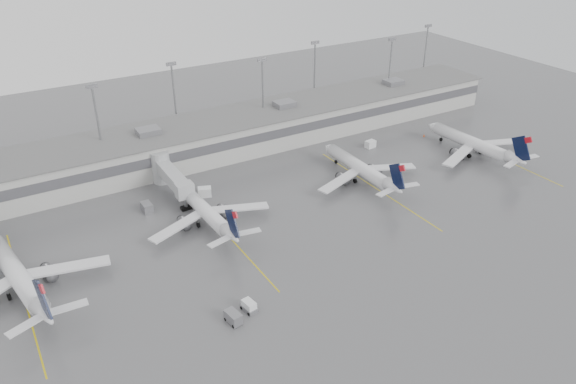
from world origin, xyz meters
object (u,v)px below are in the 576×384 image
jet_mid_left (206,211)px  jet_far_right (475,144)px  baggage_tug (249,307)px  jet_far_left (18,276)px  jet_mid_right (362,168)px

jet_mid_left → jet_far_right: (67.21, -3.85, 0.22)m
jet_far_right → baggage_tug: bearing=-165.6°
jet_mid_left → baggage_tug: (-4.43, -26.46, -2.10)m
jet_far_left → jet_mid_left: 33.59m
jet_mid_right → jet_far_right: jet_far_right is taller
jet_mid_left → baggage_tug: bearing=-101.7°
jet_mid_right → jet_mid_left: bearing=179.7°
jet_far_left → jet_mid_left: jet_far_left is taller
jet_mid_left → baggage_tug: 26.91m
jet_far_right → baggage_tug: (-71.64, -22.61, -2.32)m
jet_far_left → jet_mid_right: size_ratio=1.09×
jet_mid_right → jet_far_right: bearing=-5.4°
jet_mid_left → jet_mid_right: jet_mid_right is taller
jet_far_left → jet_far_right: jet_far_left is taller
baggage_tug → jet_mid_right: bearing=23.1°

